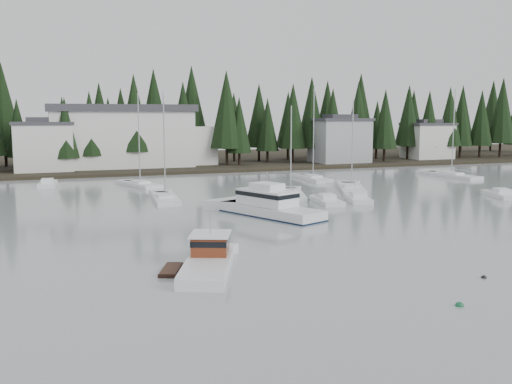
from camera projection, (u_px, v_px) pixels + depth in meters
ground at (462, 322)px, 26.39m from camera, size 260.00×260.00×0.00m
far_shore_land at (138, 162)px, 116.56m from camera, size 240.00×54.00×1.00m
conifer_treeline at (147, 167)px, 106.34m from camera, size 200.00×22.00×20.00m
house_west at (43, 145)px, 93.02m from camera, size 9.54×7.42×8.75m
house_east_a at (340, 139)px, 110.62m from camera, size 10.60×8.48×9.25m
house_east_b at (427, 140)px, 120.11m from camera, size 9.54×7.42×8.25m
harbor_inn at (133, 137)px, 101.15m from camera, size 29.50×11.50×10.90m
lobster_boat_brown at (207, 263)px, 35.10m from camera, size 5.90×8.51×4.00m
cabin_cruiser_center at (270, 208)px, 54.29m from camera, size 7.63×11.66×4.81m
sailboat_0 at (451, 176)px, 88.87m from camera, size 3.36×10.78×14.04m
sailboat_1 at (291, 196)px, 67.43m from camera, size 5.71×9.60×11.19m
sailboat_5 at (351, 190)px, 72.93m from camera, size 7.03×10.91×11.99m
sailboat_7 at (313, 179)px, 84.56m from camera, size 3.34×9.54×14.02m
sailboat_8 at (165, 200)px, 63.92m from camera, size 3.45×9.55×12.63m
sailboat_9 at (140, 186)px, 76.98m from camera, size 4.87×8.63×13.04m
runabout_1 at (327, 202)px, 62.12m from camera, size 3.13×6.09×1.42m
runabout_2 at (502, 196)px, 66.80m from camera, size 3.88×6.06×1.42m
runabout_3 at (48, 185)px, 77.21m from camera, size 2.69×6.01×1.42m
runabout_4 at (358, 200)px, 63.54m from camera, size 3.85×6.00×1.42m
mooring_buoy_green at (459, 306)px, 28.57m from camera, size 0.43×0.43×0.43m
mooring_buoy_dark at (484, 278)px, 33.51m from camera, size 0.33×0.33×0.33m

